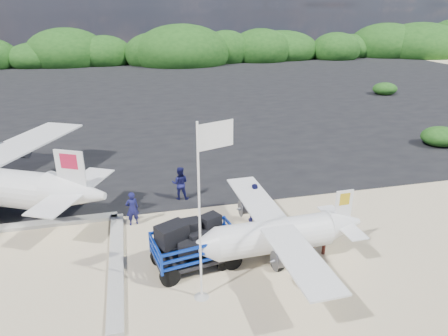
% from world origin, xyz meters
% --- Properties ---
extents(ground, '(160.00, 160.00, 0.00)m').
position_xyz_m(ground, '(0.00, 0.00, 0.00)').
color(ground, beige).
extents(asphalt_apron, '(90.00, 50.00, 0.04)m').
position_xyz_m(asphalt_apron, '(0.00, 30.00, 0.00)').
color(asphalt_apron, '#B2B2B2').
rests_on(asphalt_apron, ground).
extents(vegetation_band, '(124.00, 8.00, 4.40)m').
position_xyz_m(vegetation_band, '(0.00, 55.00, 0.00)').
color(vegetation_band, '#B2B2B2').
rests_on(vegetation_band, ground).
extents(baggage_cart, '(3.41, 2.32, 1.57)m').
position_xyz_m(baggage_cart, '(-1.76, 0.73, 0.00)').
color(baggage_cart, '#0B2FA6').
rests_on(baggage_cart, ground).
extents(flagpole, '(1.24, 0.83, 5.73)m').
position_xyz_m(flagpole, '(-1.86, -0.89, 0.00)').
color(flagpole, white).
rests_on(flagpole, ground).
extents(signboard, '(1.66, 0.71, 1.40)m').
position_xyz_m(signboard, '(2.25, 0.13, 0.00)').
color(signboard, '#501E16').
rests_on(signboard, ground).
extents(crew_a, '(0.61, 0.48, 1.49)m').
position_xyz_m(crew_a, '(-3.82, 4.21, 0.75)').
color(crew_a, '#131448').
rests_on(crew_a, ground).
extents(crew_b, '(0.92, 0.79, 1.63)m').
position_xyz_m(crew_b, '(-1.57, 6.13, 0.81)').
color(crew_b, '#131448').
rests_on(crew_b, ground).
extents(crew_c, '(1.05, 0.47, 1.77)m').
position_xyz_m(crew_c, '(1.18, 3.23, 0.88)').
color(crew_c, '#131448').
rests_on(crew_c, ground).
extents(aircraft_large, '(19.05, 19.05, 4.26)m').
position_xyz_m(aircraft_large, '(9.23, 25.70, 0.00)').
color(aircraft_large, '#B2B2B2').
rests_on(aircraft_large, ground).
extents(aircraft_small, '(6.80, 6.80, 2.38)m').
position_xyz_m(aircraft_small, '(-12.63, 33.43, 0.00)').
color(aircraft_small, '#B2B2B2').
rests_on(aircraft_small, ground).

